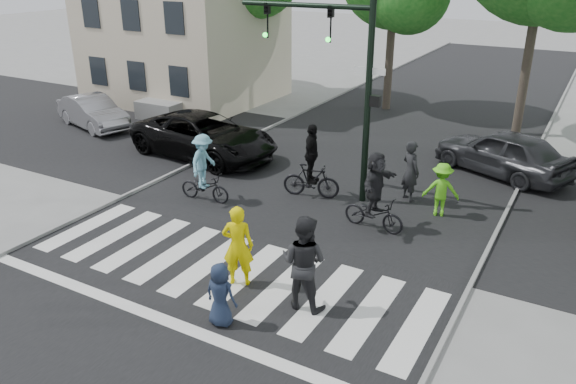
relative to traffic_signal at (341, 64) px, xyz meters
name	(u,v)px	position (x,y,z in m)	size (l,w,h in m)	color
ground	(199,290)	(-0.35, -6.20, -3.90)	(120.00, 120.00, 0.00)	gray
road_stem	(307,207)	(-0.35, -1.20, -3.90)	(10.00, 70.00, 0.01)	black
road_cross	(350,174)	(-0.35, 1.80, -3.89)	(70.00, 10.00, 0.01)	black
curb_left	(171,174)	(-5.40, -1.20, -3.85)	(0.10, 70.00, 0.10)	gray
curb_right	(489,247)	(4.70, -1.20, -3.85)	(0.10, 70.00, 0.10)	gray
crosswalk	(217,276)	(-0.35, -5.54, -3.89)	(10.00, 3.85, 0.01)	silver
traffic_signal	(341,64)	(0.00, 0.00, 0.00)	(4.45, 0.29, 6.00)	black
house	(184,20)	(-11.85, 7.78, -0.10)	(8.40, 8.10, 8.82)	beige
pedestrian_woman	(238,246)	(0.24, -5.53, -2.98)	(0.67, 0.44, 1.85)	#E3D101
pedestrian_child	(220,295)	(0.77, -6.92, -3.24)	(0.65, 0.42, 1.32)	#1B263D
pedestrian_adult	(304,262)	(1.86, -5.59, -2.89)	(0.98, 0.76, 2.02)	black
cyclist_left	(204,173)	(-3.18, -2.25, -3.03)	(1.63, 1.08, 2.01)	black
cyclist_mid	(311,168)	(-0.61, -0.47, -2.99)	(1.77, 1.11, 2.22)	black
cyclist_right	(375,196)	(1.80, -1.57, -2.96)	(1.71, 1.60, 2.12)	black
car_suv	(204,136)	(-5.59, 0.92, -3.14)	(2.54, 5.51, 1.53)	black
car_silver	(93,112)	(-11.90, 1.60, -3.24)	(1.40, 4.01, 1.32)	gray
car_grey	(503,152)	(3.95, 4.25, -3.14)	(1.79, 4.46, 1.52)	#2C2D30
bystander_hivis	(441,190)	(3.07, 0.12, -3.14)	(0.98, 0.56, 1.52)	#5BD11C
bystander_dark	(410,171)	(1.99, 0.74, -3.00)	(0.66, 0.43, 1.80)	black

